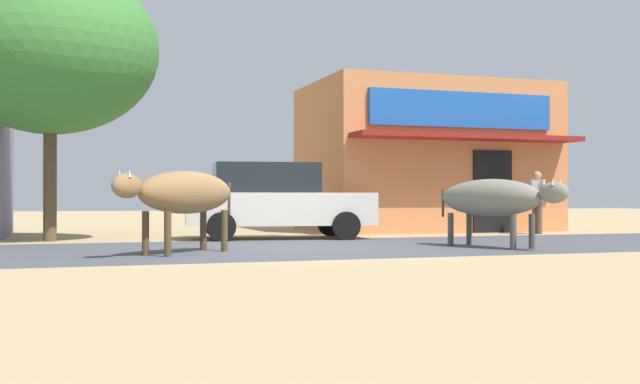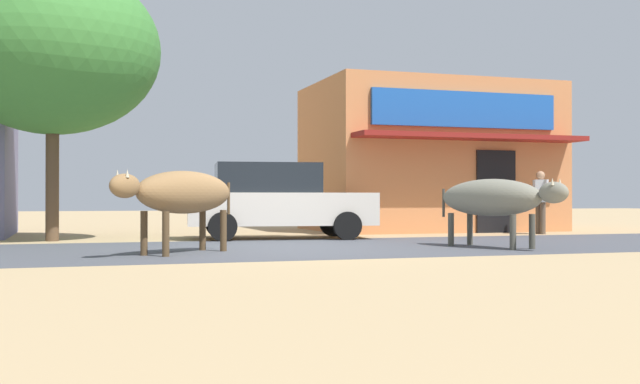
{
  "view_description": "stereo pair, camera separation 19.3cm",
  "coord_description": "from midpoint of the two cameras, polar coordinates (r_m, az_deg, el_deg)",
  "views": [
    {
      "loc": [
        -3.74,
        -13.15,
        0.9
      ],
      "look_at": [
        0.78,
        0.39,
        1.0
      ],
      "focal_mm": 43.45,
      "sensor_mm": 36.0,
      "label": 1
    },
    {
      "loc": [
        -3.56,
        -13.21,
        0.9
      ],
      "look_at": [
        0.78,
        0.39,
        1.0
      ],
      "focal_mm": 43.45,
      "sensor_mm": 36.0,
      "label": 2
    }
  ],
  "objects": [
    {
      "name": "storefront_right_club",
      "position": [
        21.64,
        7.48,
        2.51
      ],
      "size": [
        6.33,
        5.08,
        3.98
      ],
      "color": "#D2804B",
      "rests_on": "ground"
    },
    {
      "name": "cow_far_dark",
      "position": [
        14.18,
        12.23,
        -0.45
      ],
      "size": [
        1.4,
        2.76,
        1.23
      ],
      "color": "gray",
      "rests_on": "ground"
    },
    {
      "name": "ground",
      "position": [
        13.7,
        -3.01,
        -4.16
      ],
      "size": [
        80.0,
        80.0,
        0.0
      ],
      "primitive_type": "plane",
      "color": "tan"
    },
    {
      "name": "cow_near_brown",
      "position": [
        12.54,
        -10.45,
        -0.09
      ],
      "size": [
        2.32,
        2.09,
        1.33
      ],
      "color": "olive",
      "rests_on": "ground"
    },
    {
      "name": "parked_hatchback_car",
      "position": [
        16.88,
        -3.65,
        -0.6
      ],
      "size": [
        4.2,
        2.19,
        1.64
      ],
      "color": "beige",
      "rests_on": "ground"
    },
    {
      "name": "pedestrian_by_shop",
      "position": [
        19.76,
        15.43,
        -0.38
      ],
      "size": [
        0.43,
        0.61,
        1.55
      ],
      "color": "brown",
      "rests_on": "ground"
    },
    {
      "name": "roadside_tree",
      "position": [
        17.05,
        -19.56,
        9.89
      ],
      "size": [
        4.38,
        4.38,
        5.7
      ],
      "color": "brown",
      "rests_on": "ground"
    },
    {
      "name": "asphalt_road",
      "position": [
        13.7,
        -3.01,
        -4.15
      ],
      "size": [
        72.0,
        5.36,
        0.0
      ],
      "primitive_type": "cube",
      "color": "#484B52",
      "rests_on": "ground"
    }
  ]
}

